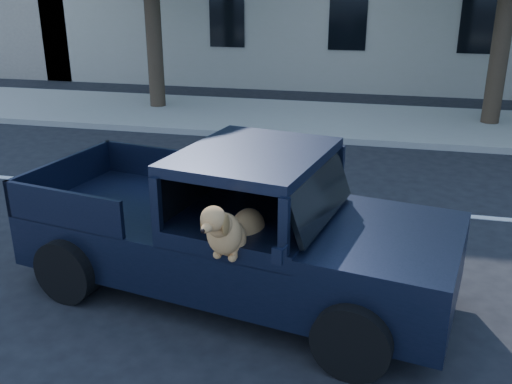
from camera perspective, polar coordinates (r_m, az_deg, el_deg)
ground at (r=7.05m, az=-9.00°, el=-10.30°), size 120.00×120.00×0.00m
far_sidewalk at (r=15.37m, az=3.71°, el=7.36°), size 60.00×4.00×0.15m
lane_stripes at (r=9.67m, az=9.70°, el=-1.46°), size 21.60×0.14×0.01m
pickup_truck at (r=6.83m, az=-2.82°, el=-5.27°), size 5.34×3.04×1.81m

